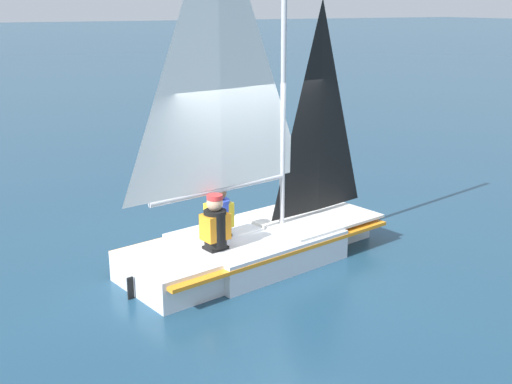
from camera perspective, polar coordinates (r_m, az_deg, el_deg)
ground_plane at (r=9.31m, az=0.00°, el=-6.01°), size 260.00×260.00×0.00m
sailboat_main at (r=9.04m, az=-0.20°, el=-1.98°), size 2.30×4.11×4.98m
sailor_helm at (r=8.95m, az=-3.30°, el=-2.65°), size 0.35×0.38×1.16m
sailor_crew at (r=8.50m, az=-3.63°, el=-3.71°), size 0.35×0.38×1.16m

